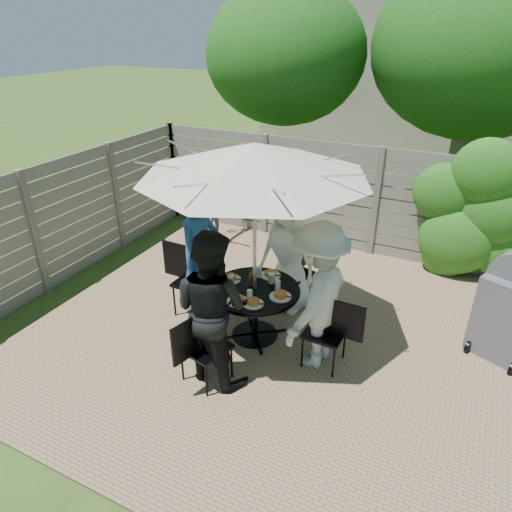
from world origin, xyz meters
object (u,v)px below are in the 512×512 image
at_px(chair_back, 293,284).
at_px(chair_left, 195,294).
at_px(person_back, 289,253).
at_px(glass_back, 259,272).
at_px(plate_left, 230,278).
at_px(glass_left, 232,281).
at_px(syrup_jug, 253,279).
at_px(chair_front, 206,361).
at_px(person_right, 318,297).
at_px(plate_extra, 253,302).
at_px(plate_back, 270,274).
at_px(plate_right, 280,295).
at_px(glass_right, 278,286).
at_px(glass_front, 250,296).
at_px(person_left, 200,257).
at_px(coffee_cup, 271,279).
at_px(umbrella, 254,160).
at_px(patio_table, 255,303).
at_px(bbq_grill, 511,311).
at_px(plate_front, 237,300).
at_px(bicycle, 231,208).
at_px(person_front, 211,308).
at_px(chair_right, 325,345).

xyz_separation_m(chair_back, chair_left, (-1.08, -0.84, 0.02)).
height_order(person_back, glass_back, person_back).
height_order(chair_back, plate_left, chair_back).
distance_m(glass_left, syrup_jug, 0.25).
distance_m(chair_front, person_right, 1.41).
relative_size(plate_left, plate_extra, 1.08).
xyz_separation_m(plate_back, plate_right, (0.31, -0.40, 0.00)).
xyz_separation_m(person_right, plate_extra, (-0.68, -0.22, -0.14)).
bearing_deg(plate_back, glass_right, -51.74).
bearing_deg(glass_right, glass_front, -120.24).
distance_m(person_left, glass_front, 0.98).
distance_m(person_back, person_right, 1.17).
height_order(plate_right, glass_front, glass_front).
relative_size(plate_right, coffee_cup, 2.17).
xyz_separation_m(person_right, coffee_cup, (-0.70, 0.31, -0.11)).
bearing_deg(glass_front, umbrella, 104.76).
bearing_deg(plate_extra, glass_back, 109.74).
distance_m(chair_left, plate_right, 1.40).
bearing_deg(chair_left, syrup_jug, -2.29).
height_order(umbrella, person_left, umbrella).
bearing_deg(plate_right, patio_table, 172.76).
bearing_deg(chair_left, glass_back, 11.31).
xyz_separation_m(person_left, coffee_cup, (0.95, 0.10, -0.12)).
distance_m(person_right, coffee_cup, 0.77).
height_order(patio_table, glass_right, glass_right).
bearing_deg(bbq_grill, plate_left, -140.64).
relative_size(person_back, syrup_jug, 10.35).
height_order(plate_left, coffee_cup, coffee_cup).
bearing_deg(umbrella, plate_back, 82.76).
bearing_deg(chair_front, glass_front, -0.88).
relative_size(umbrella, chair_back, 3.00).
bearing_deg(umbrella, plate_front, -97.24).
relative_size(bicycle, bbq_grill, 1.55).
distance_m(chair_back, bicycle, 2.47).
relative_size(person_back, glass_front, 11.83).
height_order(person_back, plate_left, person_back).
xyz_separation_m(chair_front, plate_left, (-0.23, 1.00, 0.46)).
bearing_deg(person_front, chair_right, -139.26).
relative_size(person_right, glass_right, 12.53).
relative_size(person_left, coffee_cup, 14.88).
bearing_deg(person_right, chair_left, -89.95).
bearing_deg(plate_back, chair_front, -97.33).
xyz_separation_m(chair_front, bbq_grill, (2.91, 1.93, 0.34)).
xyz_separation_m(chair_front, plate_front, (0.08, 0.60, 0.46)).
xyz_separation_m(umbrella, plate_left, (-0.36, 0.05, -1.55)).
distance_m(plate_extra, coffee_cup, 0.53).
height_order(plate_front, glass_left, glass_left).
relative_size(chair_front, person_front, 0.52).
bearing_deg(plate_left, coffee_cup, 18.32).
bearing_deg(plate_front, person_left, 149.31).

